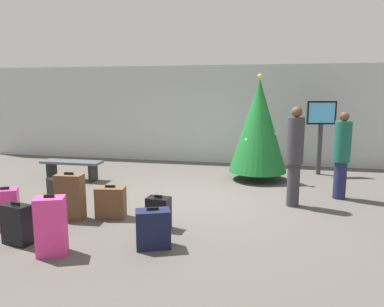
% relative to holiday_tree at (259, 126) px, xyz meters
% --- Properties ---
extents(ground_plane, '(16.00, 16.00, 0.00)m').
position_rel_holiday_tree_xyz_m(ground_plane, '(-1.08, -1.80, -1.34)').
color(ground_plane, '#514C47').
extents(back_wall, '(16.00, 0.20, 2.92)m').
position_rel_holiday_tree_xyz_m(back_wall, '(-1.08, 2.04, 0.12)').
color(back_wall, '#B7BCC1').
rests_on(back_wall, ground_plane).
extents(holiday_tree, '(1.41, 1.41, 2.58)m').
position_rel_holiday_tree_xyz_m(holiday_tree, '(0.00, 0.00, 0.00)').
color(holiday_tree, '#4C3319').
rests_on(holiday_tree, ground_plane).
extents(flight_info_kiosk, '(0.75, 0.26, 1.92)m').
position_rel_holiday_tree_xyz_m(flight_info_kiosk, '(1.57, 0.93, -0.03)').
color(flight_info_kiosk, '#333338').
rests_on(flight_info_kiosk, ground_plane).
extents(waiting_bench, '(1.49, 0.44, 0.48)m').
position_rel_holiday_tree_xyz_m(waiting_bench, '(-4.47, -0.98, -0.98)').
color(waiting_bench, '#4C5159').
rests_on(waiting_bench, ground_plane).
extents(traveller_0, '(0.33, 0.33, 1.77)m').
position_rel_holiday_tree_xyz_m(traveller_0, '(1.70, -1.28, -0.40)').
color(traveller_0, '#1E234C').
rests_on(traveller_0, ground_plane).
extents(traveller_1, '(0.44, 0.44, 1.90)m').
position_rel_holiday_tree_xyz_m(traveller_1, '(0.74, -1.99, -0.32)').
color(traveller_1, '#333338').
rests_on(traveller_1, ground_plane).
extents(suitcase_0, '(0.45, 0.41, 0.68)m').
position_rel_holiday_tree_xyz_m(suitcase_0, '(-3.85, -4.10, -1.02)').
color(suitcase_0, '#E5388C').
rests_on(suitcase_0, ground_plane).
extents(suitcase_1, '(0.48, 0.28, 0.83)m').
position_rel_holiday_tree_xyz_m(suitcase_1, '(-3.05, -3.53, -0.95)').
color(suitcase_1, brown).
rests_on(suitcase_1, ground_plane).
extents(suitcase_2, '(0.41, 0.37, 0.63)m').
position_rel_holiday_tree_xyz_m(suitcase_2, '(-3.57, -3.10, -1.05)').
color(suitcase_2, black).
rests_on(suitcase_2, ground_plane).
extents(suitcase_3, '(0.55, 0.43, 0.59)m').
position_rel_holiday_tree_xyz_m(suitcase_3, '(-1.31, -4.35, -1.07)').
color(suitcase_3, '#141938').
rests_on(suitcase_3, ground_plane).
extents(suitcase_4, '(0.39, 0.29, 0.55)m').
position_rel_holiday_tree_xyz_m(suitcase_4, '(-1.44, -3.63, -1.08)').
color(suitcase_4, black).
rests_on(suitcase_4, ground_plane).
extents(suitcase_5, '(0.46, 0.31, 0.62)m').
position_rel_holiday_tree_xyz_m(suitcase_5, '(-3.26, -4.62, -1.05)').
color(suitcase_5, black).
rests_on(suitcase_5, ground_plane).
extents(suitcase_6, '(0.45, 0.39, 0.83)m').
position_rel_holiday_tree_xyz_m(suitcase_6, '(-2.58, -4.83, -0.94)').
color(suitcase_6, '#E5388C').
rests_on(suitcase_6, ground_plane).
extents(suitcase_7, '(0.54, 0.35, 0.58)m').
position_rel_holiday_tree_xyz_m(suitcase_7, '(-2.40, -3.31, -1.07)').
color(suitcase_7, brown).
rests_on(suitcase_7, ground_plane).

